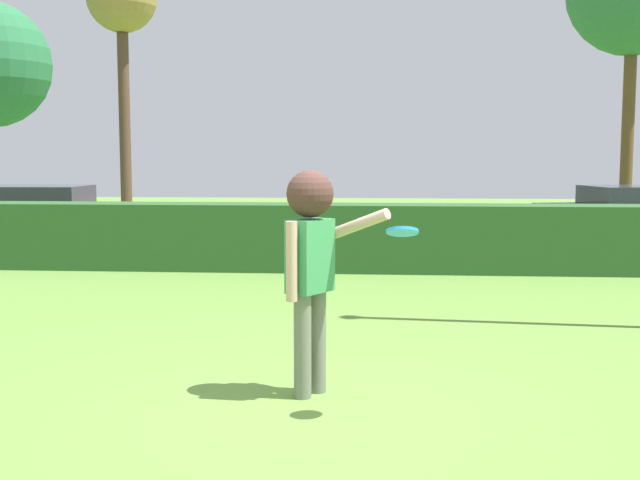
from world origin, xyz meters
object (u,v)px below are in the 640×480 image
(person, at_px, (311,249))
(parked_car_black, at_px, (638,212))
(frisbee, at_px, (402,232))
(parked_car_red, at_px, (36,211))
(bare_elm_tree, at_px, (122,6))

(person, height_order, parked_car_black, person)
(frisbee, distance_m, parked_car_black, 13.50)
(person, distance_m, frisbee, 0.92)
(parked_car_red, distance_m, parked_car_black, 13.23)
(parked_car_black, distance_m, bare_elm_tree, 14.70)
(parked_car_black, bearing_deg, bare_elm_tree, 160.85)
(parked_car_red, distance_m, bare_elm_tree, 7.65)
(person, distance_m, bare_elm_tree, 18.29)
(frisbee, xyz_separation_m, parked_car_black, (5.43, 12.34, -0.69))
(frisbee, bearing_deg, person, 141.39)
(frisbee, relative_size, parked_car_red, 0.05)
(frisbee, bearing_deg, parked_car_red, 124.28)
(person, xyz_separation_m, frisbee, (0.71, -0.56, 0.20))
(person, xyz_separation_m, parked_car_black, (6.14, 11.78, -0.50))
(parked_car_red, relative_size, bare_elm_tree, 0.58)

